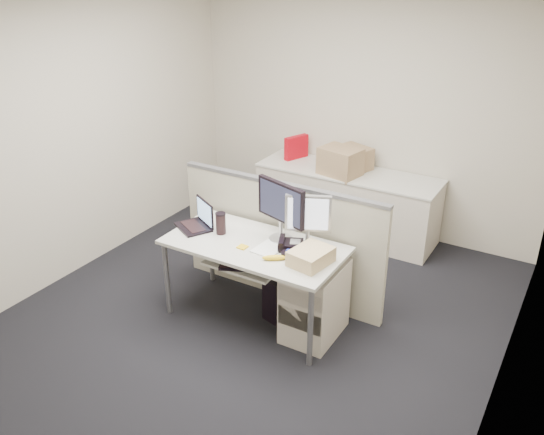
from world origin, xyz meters
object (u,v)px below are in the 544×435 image
Objects in this scene: laptop at (193,216)px; monitor_main at (281,212)px; desk_phone at (291,245)px; desk at (254,251)px.

monitor_main is at bearing 43.43° from laptop.
desk is at bearing 170.64° from desk_phone.
laptop is at bearing -178.15° from desk.
desk is 0.65m from laptop.
desk_phone is (0.92, 0.10, -0.09)m from laptop.
monitor_main is 2.58× the size of desk_phone.
desk is at bearing -112.20° from monitor_main.
desk_phone is at bearing -16.09° from monitor_main.
laptop is (-0.77, -0.20, -0.14)m from monitor_main.
monitor_main reaches higher than desk_phone.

